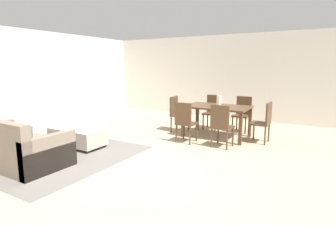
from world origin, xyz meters
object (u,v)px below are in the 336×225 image
object	(u,v)px
dining_chair_far_right	(243,112)
dining_chair_near_left	(185,120)
dining_chair_near_right	(221,124)
book_on_ottoman	(82,127)
ottoman_table	(78,136)
dining_chair_head_east	(264,120)
dining_chair_far_left	(213,110)
dining_chair_head_west	(177,112)
vase_centerpiece	(219,101)
dining_table	(217,110)
couch	(14,148)

from	to	relation	value
dining_chair_far_right	dining_chair_near_left	bearing A→B (deg)	-114.87
dining_chair_near_right	book_on_ottoman	size ratio (longest dim) A/B	3.54
ottoman_table	dining_chair_head_east	xyz separation A→B (m)	(3.37, 2.30, 0.29)
dining_chair_far_left	dining_chair_head_west	world-z (taller)	same
dining_chair_near_right	dining_chair_head_east	distance (m)	1.09
vase_centerpiece	dining_chair_far_right	bearing A→B (deg)	68.29
dining_table	dining_chair_head_east	xyz separation A→B (m)	(1.09, 0.02, -0.15)
dining_chair_far_left	vase_centerpiece	world-z (taller)	vase_centerpiece
ottoman_table	dining_chair_head_east	bearing A→B (deg)	34.29
dining_chair_near_right	dining_chair_head_west	distance (m)	1.73
couch	dining_chair_head_west	distance (m)	3.83
dining_chair_near_right	dining_chair_far_left	size ratio (longest dim) A/B	1.00
dining_chair_far_right	vase_centerpiece	bearing A→B (deg)	-111.71
ottoman_table	dining_chair_near_right	distance (m)	3.06
dining_table	dining_chair_near_right	size ratio (longest dim) A/B	1.65
couch	ottoman_table	size ratio (longest dim) A/B	1.63
couch	dining_chair_far_right	world-z (taller)	dining_chair_far_right
ottoman_table	dining_chair_head_east	world-z (taller)	dining_chair_head_east
dining_chair_far_right	vase_centerpiece	distance (m)	1.00
dining_chair_near_right	dining_chair_head_west	world-z (taller)	same
dining_chair_near_left	book_on_ottoman	distance (m)	2.23
ottoman_table	dining_chair_near_left	world-z (taller)	dining_chair_near_left
dining_chair_near_left	vase_centerpiece	world-z (taller)	vase_centerpiece
dining_chair_near_right	vase_centerpiece	bearing A→B (deg)	113.67
dining_chair_far_left	dining_chair_head_west	xyz separation A→B (m)	(-0.69, -0.77, 0.00)
dining_chair_near_left	dining_chair_near_right	world-z (taller)	same
dining_table	vase_centerpiece	xyz separation A→B (m)	(0.04, 0.01, 0.22)
couch	book_on_ottoman	distance (m)	1.39
ottoman_table	dining_table	distance (m)	3.25
dining_chair_head_east	vase_centerpiece	bearing A→B (deg)	-179.16
dining_table	ottoman_table	bearing A→B (deg)	-135.06
dining_table	dining_chair_head_west	distance (m)	1.12
ottoman_table	dining_chair_near_right	world-z (taller)	dining_chair_near_right
book_on_ottoman	dining_chair_near_left	bearing A→B (deg)	36.75
book_on_ottoman	vase_centerpiece	bearing A→B (deg)	44.48
dining_table	dining_chair_near_left	distance (m)	0.97
couch	dining_chair_near_left	xyz separation A→B (m)	(2.00, 2.70, 0.23)
dining_chair_far_right	dining_chair_head_west	world-z (taller)	same
dining_chair_near_left	book_on_ottoman	bearing A→B (deg)	-143.25
dining_chair_head_west	vase_centerpiece	bearing A→B (deg)	-1.04
dining_chair_far_left	dining_chair_head_east	size ratio (longest dim) A/B	1.00
dining_chair_head_west	vase_centerpiece	world-z (taller)	vase_centerpiece
dining_chair_head_west	dining_chair_near_right	bearing A→B (deg)	-29.27
dining_chair_near_left	dining_chair_head_west	distance (m)	1.13
dining_chair_far_right	dining_chair_head_west	xyz separation A→B (m)	(-1.49, -0.84, 0.00)
dining_table	dining_chair_head_west	size ratio (longest dim) A/B	1.65
dining_chair_far_left	dining_chair_near_left	bearing A→B (deg)	-90.05
ottoman_table	dining_chair_near_right	size ratio (longest dim) A/B	1.30
ottoman_table	dining_chair_head_east	distance (m)	4.09
couch	dining_chair_near_left	world-z (taller)	dining_chair_near_left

